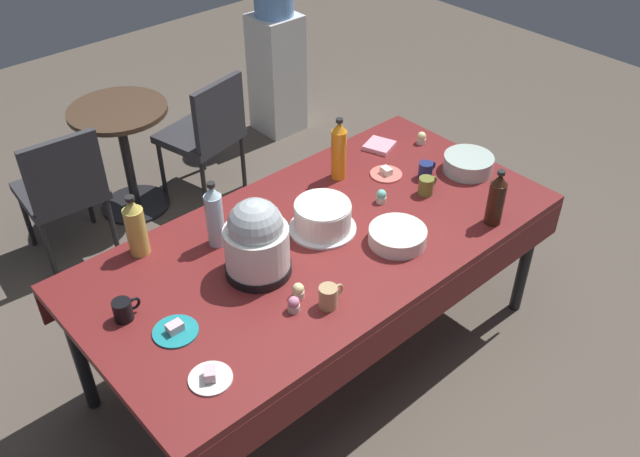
% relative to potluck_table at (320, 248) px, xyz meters
% --- Properties ---
extents(ground, '(9.00, 9.00, 0.00)m').
position_rel_potluck_table_xyz_m(ground, '(0.00, 0.00, -0.69)').
color(ground, brown).
extents(potluck_table, '(2.20, 1.10, 0.75)m').
position_rel_potluck_table_xyz_m(potluck_table, '(0.00, 0.00, 0.00)').
color(potluck_table, maroon).
rests_on(potluck_table, ground).
extents(frosted_layer_cake, '(0.31, 0.31, 0.14)m').
position_rel_potluck_table_xyz_m(frosted_layer_cake, '(0.05, 0.04, 0.13)').
color(frosted_layer_cake, silver).
rests_on(frosted_layer_cake, potluck_table).
extents(slow_cooker, '(0.28, 0.28, 0.36)m').
position_rel_potluck_table_xyz_m(slow_cooker, '(-0.35, 0.00, 0.23)').
color(slow_cooker, black).
rests_on(slow_cooker, potluck_table).
extents(glass_salad_bowl, '(0.25, 0.25, 0.08)m').
position_rel_potluck_table_xyz_m(glass_salad_bowl, '(0.93, -0.09, 0.10)').
color(glass_salad_bowl, '#B2C6BC').
rests_on(glass_salad_bowl, potluck_table).
extents(ceramic_snack_bowl, '(0.26, 0.26, 0.07)m').
position_rel_potluck_table_xyz_m(ceramic_snack_bowl, '(0.23, -0.25, 0.10)').
color(ceramic_snack_bowl, silver).
rests_on(ceramic_snack_bowl, potluck_table).
extents(dessert_plate_coral, '(0.16, 0.16, 0.04)m').
position_rel_potluck_table_xyz_m(dessert_plate_coral, '(0.59, 0.16, 0.07)').
color(dessert_plate_coral, '#E07266').
rests_on(dessert_plate_coral, potluck_table).
extents(dessert_plate_white, '(0.16, 0.16, 0.05)m').
position_rel_potluck_table_xyz_m(dessert_plate_white, '(-0.83, -0.35, 0.07)').
color(dessert_plate_white, white).
rests_on(dessert_plate_white, potluck_table).
extents(dessert_plate_teal, '(0.18, 0.18, 0.04)m').
position_rel_potluck_table_xyz_m(dessert_plate_teal, '(-0.80, -0.07, 0.07)').
color(dessert_plate_teal, teal).
rests_on(dessert_plate_teal, potluck_table).
extents(cupcake_cocoa, '(0.05, 0.05, 0.07)m').
position_rel_potluck_table_xyz_m(cupcake_cocoa, '(-0.39, -0.28, 0.09)').
color(cupcake_cocoa, beige).
rests_on(cupcake_cocoa, potluck_table).
extents(cupcake_rose, '(0.05, 0.05, 0.07)m').
position_rel_potluck_table_xyz_m(cupcake_rose, '(0.96, 0.25, 0.09)').
color(cupcake_rose, beige).
rests_on(cupcake_rose, potluck_table).
extents(cupcake_berry, '(0.05, 0.05, 0.07)m').
position_rel_potluck_table_xyz_m(cupcake_berry, '(0.40, 0.01, 0.09)').
color(cupcake_berry, beige).
rests_on(cupcake_berry, potluck_table).
extents(cupcake_mint, '(0.05, 0.05, 0.07)m').
position_rel_potluck_table_xyz_m(cupcake_mint, '(-0.32, -0.23, 0.09)').
color(cupcake_mint, beige).
rests_on(cupcake_mint, potluck_table).
extents(soda_bottle_water, '(0.08, 0.08, 0.32)m').
position_rel_potluck_table_xyz_m(soda_bottle_water, '(-0.36, 0.27, 0.21)').
color(soda_bottle_water, silver).
rests_on(soda_bottle_water, potluck_table).
extents(soda_bottle_cola, '(0.08, 0.08, 0.28)m').
position_rel_potluck_table_xyz_m(soda_bottle_cola, '(0.67, -0.44, 0.19)').
color(soda_bottle_cola, '#33190F').
rests_on(soda_bottle_cola, potluck_table).
extents(soda_bottle_ginger_ale, '(0.09, 0.09, 0.29)m').
position_rel_potluck_table_xyz_m(soda_bottle_ginger_ale, '(-0.65, 0.44, 0.20)').
color(soda_bottle_ginger_ale, gold).
rests_on(soda_bottle_ginger_ale, potluck_table).
extents(soda_bottle_orange_juice, '(0.08, 0.08, 0.33)m').
position_rel_potluck_table_xyz_m(soda_bottle_orange_juice, '(0.40, 0.31, 0.21)').
color(soda_bottle_orange_juice, orange).
rests_on(soda_bottle_orange_juice, potluck_table).
extents(coffee_mug_navy, '(0.11, 0.07, 0.08)m').
position_rel_potluck_table_xyz_m(coffee_mug_navy, '(0.72, 0.01, 0.10)').
color(coffee_mug_navy, navy).
rests_on(coffee_mug_navy, potluck_table).
extents(coffee_mug_tan, '(0.12, 0.08, 0.10)m').
position_rel_potluck_table_xyz_m(coffee_mug_tan, '(-0.26, -0.35, 0.11)').
color(coffee_mug_tan, tan).
rests_on(coffee_mug_tan, potluck_table).
extents(coffee_mug_olive, '(0.11, 0.07, 0.09)m').
position_rel_potluck_table_xyz_m(coffee_mug_olive, '(0.62, -0.08, 0.11)').
color(coffee_mug_olive, olive).
rests_on(coffee_mug_olive, potluck_table).
extents(coffee_mug_black, '(0.11, 0.07, 0.09)m').
position_rel_potluck_table_xyz_m(coffee_mug_black, '(-0.90, 0.13, 0.11)').
color(coffee_mug_black, black).
rests_on(coffee_mug_black, potluck_table).
extents(paper_napkin_stack, '(0.18, 0.18, 0.02)m').
position_rel_potluck_table_xyz_m(paper_napkin_stack, '(0.76, 0.37, 0.07)').
color(paper_napkin_stack, pink).
rests_on(paper_napkin_stack, potluck_table).
extents(maroon_chair_left, '(0.47, 0.47, 0.85)m').
position_rel_potluck_table_xyz_m(maroon_chair_left, '(-0.56, 1.55, -0.20)').
color(maroon_chair_left, '#333338').
rests_on(maroon_chair_left, ground).
extents(maroon_chair_right, '(0.53, 0.53, 0.85)m').
position_rel_potluck_table_xyz_m(maroon_chair_right, '(0.42, 1.55, -0.20)').
color(maroon_chair_right, '#333338').
rests_on(maroon_chair_right, ground).
extents(round_cafe_table, '(0.60, 0.60, 0.72)m').
position_rel_potluck_table_xyz_m(round_cafe_table, '(-0.05, 1.77, -0.19)').
color(round_cafe_table, '#473323').
rests_on(round_cafe_table, ground).
extents(water_cooler, '(0.32, 0.32, 1.24)m').
position_rel_potluck_table_xyz_m(water_cooler, '(1.33, 1.97, -0.10)').
color(water_cooler, silver).
rests_on(water_cooler, ground).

